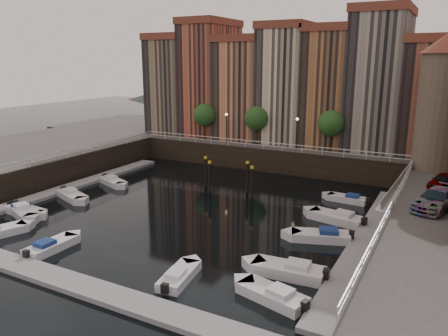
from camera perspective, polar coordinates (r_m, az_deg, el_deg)
The scene contains 26 objects.
ground at distance 43.38m, azimuth -3.34°, elevation -5.15°, with size 200.00×200.00×0.00m, color black.
quay_far at distance 65.81m, azimuth 8.54°, elevation 2.70°, with size 80.00×20.00×3.00m, color black.
dock_left at distance 52.62m, azimuth -19.18°, elevation -2.28°, with size 2.00×28.00×0.35m, color gray.
dock_right at distance 37.05m, azimuth 17.97°, elevation -8.98°, with size 2.00×28.00×0.35m, color gray.
dock_near at distance 31.31m, azimuth -20.28°, elevation -13.56°, with size 30.00×2.00×0.35m, color gray.
mountains at distance 146.36m, azimuth 20.75°, elevation 10.63°, with size 145.00×100.00×18.00m.
far_terrace at distance 61.24m, azimuth 11.02°, elevation 10.69°, with size 48.70×10.30×17.50m.
corner_tower at distance 49.56m, azimuth 26.57°, elevation 7.89°, with size 5.20×5.20×13.80m.
promenade_trees at distance 58.29m, azimuth 4.86°, elevation 6.42°, with size 21.20×3.20×5.20m.
street_lamps at distance 57.35m, azimuth 4.75°, elevation 5.61°, with size 10.36×0.36×4.18m.
railings at distance 46.40m, azimuth -0.26°, elevation 1.01°, with size 36.08×34.04×0.52m.
gangway at distance 46.73m, azimuth 21.71°, elevation -2.28°, with size 2.78×8.32×3.73m.
mooring_pilings at distance 47.81m, azimuth 0.54°, elevation -1.24°, with size 6.93×2.15×3.78m.
boat_left_0 at distance 45.43m, azimuth -24.62°, elevation -5.08°, with size 4.70×1.94×1.07m.
boat_left_1 at distance 45.13m, azimuth -24.73°, elevation -5.20°, with size 4.82×3.16×1.09m.
boat_left_2 at distance 48.45m, azimuth -19.26°, elevation -3.42°, with size 4.75×3.10×1.07m.
boat_left_3 at distance 52.66m, azimuth -14.34°, elevation -1.72°, with size 4.55×3.06×1.03m.
boat_right_0 at distance 27.59m, azimuth 6.51°, elevation -16.21°, with size 4.85×2.78×1.09m.
boat_right_1 at distance 30.49m, azimuth 8.60°, elevation -13.09°, with size 5.25×2.23×1.19m.
boat_right_2 at distance 36.45m, azimuth 12.68°, elevation -8.66°, with size 4.99×3.21×1.12m.
boat_right_3 at distance 40.67m, azimuth 14.63°, elevation -6.33°, with size 5.33×2.80×1.19m.
boat_right_4 at distance 46.59m, azimuth 15.92°, elevation -3.90°, with size 4.25×1.85×0.96m.
boat_near_1 at distance 36.33m, azimuth -21.74°, elevation -9.49°, with size 1.68×4.48×1.03m.
boat_near_3 at distance 29.75m, azimuth -5.93°, elevation -13.89°, with size 2.15×4.38×0.98m.
car_a at distance 43.35m, azimuth 26.68°, elevation -1.62°, with size 1.55×3.86×1.31m, color gray.
car_c at distance 36.97m, azimuth 26.02°, elevation -3.83°, with size 2.22×5.46×1.58m, color gray.
Camera 1 is at (21.55, -34.87, 14.19)m, focal length 35.00 mm.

